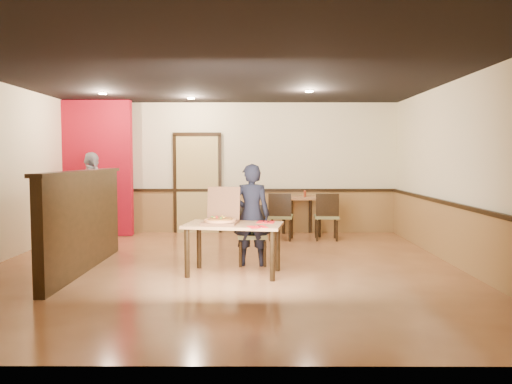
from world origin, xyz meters
TOP-DOWN VIEW (x-y plane):
  - floor at (0.00, 0.00)m, footprint 7.00×7.00m
  - ceiling at (0.00, 0.00)m, footprint 7.00×7.00m
  - wall_back at (0.00, 3.50)m, footprint 7.00×0.00m
  - wall_right at (3.50, 0.00)m, footprint 0.00×7.00m
  - wainscot_back at (0.00, 3.47)m, footprint 7.00×0.04m
  - chair_rail_back at (0.00, 3.45)m, footprint 7.00×0.06m
  - wainscot_right at (3.47, 0.00)m, footprint 0.04×7.00m
  - chair_rail_right at (3.45, 0.00)m, footprint 0.06×7.00m
  - back_door at (-0.80, 3.46)m, footprint 0.90×0.06m
  - booth_partition at (-2.00, -0.20)m, footprint 0.20×3.10m
  - red_accent_panel at (-2.90, 3.00)m, footprint 1.60×0.20m
  - spot_a at (-2.30, 1.80)m, footprint 0.14×0.14m
  - spot_b at (-0.80, 2.50)m, footprint 0.14×0.14m
  - spot_c at (1.40, 1.50)m, footprint 0.14×0.14m
  - main_table at (0.17, -0.42)m, footprint 1.43×0.96m
  - diner_chair at (0.42, 0.28)m, footprint 0.46×0.46m
  - side_chair_left at (0.95, 2.43)m, footprint 0.52×0.52m
  - side_chair_right at (1.85, 2.43)m, footprint 0.48×0.48m
  - side_table at (1.41, 3.05)m, footprint 0.90×0.90m
  - diner at (0.41, 0.14)m, footprint 0.58×0.40m
  - passerby at (-2.75, 2.42)m, footprint 0.53×1.06m
  - pizza_box at (-0.01, -0.39)m, footprint 0.53×0.60m
  - pizza at (-0.02, -0.44)m, footprint 0.48×0.48m
  - napkin_near at (0.50, -0.76)m, footprint 0.29×0.29m
  - napkin_far at (0.61, -0.27)m, footprint 0.28×0.28m
  - condiment at (1.48, 3.04)m, footprint 0.05×0.05m

SIDE VIEW (x-z plane):
  - floor at x=0.00m, z-range 0.00..0.00m
  - wainscot_back at x=0.00m, z-range 0.00..0.90m
  - wainscot_right at x=3.47m, z-range 0.00..0.90m
  - diner_chair at x=0.42m, z-range 0.04..0.93m
  - side_chair_right at x=1.85m, z-range 0.04..0.97m
  - side_chair_left at x=0.95m, z-range 0.04..0.98m
  - main_table at x=0.17m, z-range 0.25..0.96m
  - side_table at x=1.41m, z-range 0.22..1.03m
  - napkin_near at x=0.50m, z-range 0.71..0.72m
  - napkin_far at x=0.61m, z-range 0.71..0.72m
  - booth_partition at x=-2.00m, z-range 0.01..1.46m
  - pizza at x=-0.02m, z-range 0.74..0.77m
  - diner at x=0.41m, z-range 0.00..1.53m
  - pizza_box at x=-0.01m, z-range 0.52..1.02m
  - passerby at x=-2.75m, z-range 0.00..1.73m
  - condiment at x=1.48m, z-range 0.81..0.94m
  - chair_rail_back at x=0.00m, z-range 0.89..0.95m
  - chair_rail_right at x=3.45m, z-range 0.89..0.95m
  - back_door at x=-0.80m, z-range 0.00..2.10m
  - red_accent_panel at x=-2.90m, z-range 0.01..2.79m
  - wall_back at x=0.00m, z-range -2.10..4.90m
  - wall_right at x=3.50m, z-range -2.10..4.90m
  - spot_a at x=-2.30m, z-range 2.77..2.79m
  - spot_b at x=-0.80m, z-range 2.77..2.79m
  - spot_c at x=1.40m, z-range 2.77..2.79m
  - ceiling at x=0.00m, z-range 2.80..2.80m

